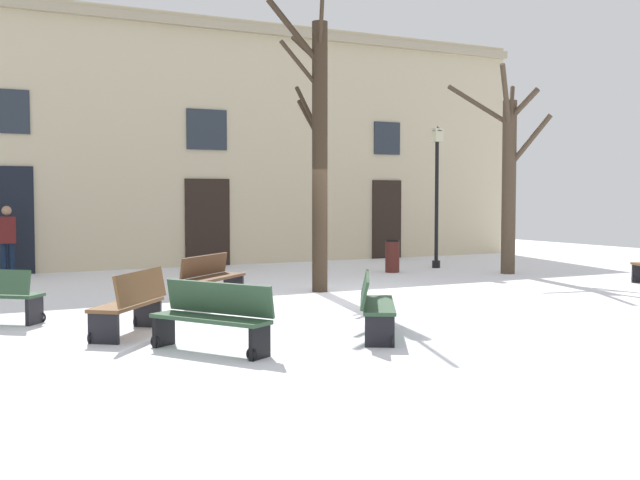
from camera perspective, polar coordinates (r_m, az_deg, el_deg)
The scene contains 11 objects.
ground_plane at distance 15.53m, azimuth 2.69°, elevation -4.08°, with size 32.94×32.94×0.00m, color white.
building_facade at distance 22.66m, azimuth -7.67°, elevation 7.10°, with size 20.59×0.60×6.92m.
tree_near_facade at distance 20.51m, azimuth 13.38°, elevation 4.76°, with size 1.78×2.18×5.13m.
tree_left_of_center at distance 16.24m, azimuth -0.15°, elevation 6.77°, with size 1.29×2.58×6.00m.
streetlamp at distance 21.76m, azimuth 8.37°, elevation 4.18°, with size 0.30×0.30×3.84m.
litter_bin at distance 20.41m, azimuth 5.21°, elevation -1.15°, with size 0.39×0.39×0.83m.
bench_far_corner at distance 10.18m, azimuth -7.71°, elevation -5.44°, with size 1.23×1.68×0.88m.
bench_near_center_tree at distance 11.24m, azimuth 3.93°, elevation -4.58°, with size 1.35×1.82×0.86m.
bench_near_lamp at distance 14.68m, azimuth -7.75°, elevation -2.72°, with size 1.54×1.43×0.88m.
bench_by_litter_bin at distance 11.56m, azimuth -13.40°, elevation -4.45°, with size 1.37×1.49×0.92m.
person_by_shop_door at distance 20.34m, azimuth -21.51°, elevation 0.14°, with size 0.39×0.23×1.72m.
Camera 1 is at (-7.85, -13.25, 1.98)m, focal length 44.65 mm.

